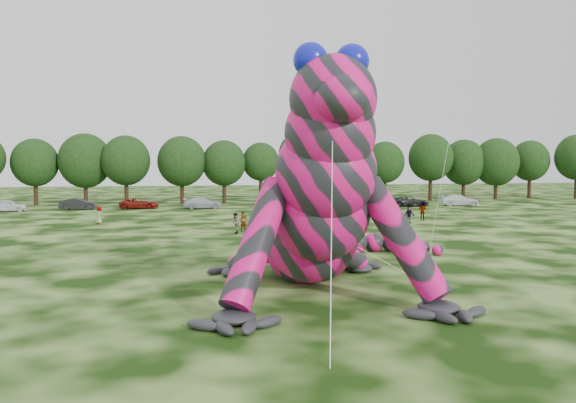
{
  "coord_description": "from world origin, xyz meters",
  "views": [
    {
      "loc": [
        -10.51,
        -22.54,
        5.82
      ],
      "look_at": [
        -5.54,
        2.98,
        4.0
      ],
      "focal_mm": 35.0,
      "sensor_mm": 36.0,
      "label": 1
    }
  ],
  "objects_px": {
    "tree_16": "(530,169)",
    "car_5": "(350,200)",
    "tree_11": "(344,168)",
    "tree_14": "(464,169)",
    "spectator_1": "(235,223)",
    "car_0": "(8,206)",
    "spectator_5": "(326,228)",
    "tree_6": "(126,170)",
    "tree_7": "(182,170)",
    "inflatable_gecko": "(305,174)",
    "tree_8": "(224,172)",
    "spectator_2": "(410,214)",
    "car_6": "(410,201)",
    "spectator_0": "(244,222)",
    "tree_9": "(261,173)",
    "spectator_4": "(99,215)",
    "car_1": "(78,204)",
    "car_4": "(277,202)",
    "tree_13": "(431,167)",
    "tree_4": "(35,172)",
    "tree_5": "(85,169)",
    "spectator_3": "(423,212)",
    "car_3": "(203,203)",
    "tree_10": "(302,166)",
    "tree_15": "(496,169)",
    "car_7": "(459,200)"
  },
  "relations": [
    {
      "from": "tree_16",
      "to": "car_5",
      "type": "distance_m",
      "value": 35.03
    },
    {
      "from": "tree_11",
      "to": "tree_14",
      "type": "distance_m",
      "value": 19.69
    },
    {
      "from": "tree_11",
      "to": "spectator_1",
      "type": "xyz_separation_m",
      "value": [
        -19.83,
        -35.24,
        -4.18
      ]
    },
    {
      "from": "car_0",
      "to": "spectator_5",
      "type": "height_order",
      "value": "spectator_5"
    },
    {
      "from": "tree_6",
      "to": "car_0",
      "type": "distance_m",
      "value": 15.71
    },
    {
      "from": "tree_7",
      "to": "inflatable_gecko",
      "type": "bearing_deg",
      "value": -83.96
    },
    {
      "from": "tree_6",
      "to": "tree_8",
      "type": "distance_m",
      "value": 13.34
    },
    {
      "from": "spectator_2",
      "to": "tree_16",
      "type": "bearing_deg",
      "value": 22.49
    },
    {
      "from": "car_0",
      "to": "car_6",
      "type": "xyz_separation_m",
      "value": [
        49.84,
        -1.66,
        -0.06
      ]
    },
    {
      "from": "tree_8",
      "to": "car_0",
      "type": "bearing_deg",
      "value": -162.04
    },
    {
      "from": "spectator_5",
      "to": "car_0",
      "type": "bearing_deg",
      "value": 82.94
    },
    {
      "from": "car_0",
      "to": "car_6",
      "type": "distance_m",
      "value": 49.87
    },
    {
      "from": "spectator_0",
      "to": "tree_9",
      "type": "bearing_deg",
      "value": 64.81
    },
    {
      "from": "car_5",
      "to": "tree_16",
      "type": "bearing_deg",
      "value": -76.96
    },
    {
      "from": "tree_14",
      "to": "spectator_4",
      "type": "bearing_deg",
      "value": -152.98
    },
    {
      "from": "spectator_4",
      "to": "tree_9",
      "type": "bearing_deg",
      "value": -79.67
    },
    {
      "from": "car_1",
      "to": "car_4",
      "type": "bearing_deg",
      "value": -94.83
    },
    {
      "from": "car_1",
      "to": "car_5",
      "type": "xyz_separation_m",
      "value": [
        34.67,
        0.14,
        0.03
      ]
    },
    {
      "from": "tree_13",
      "to": "car_6",
      "type": "height_order",
      "value": "tree_13"
    },
    {
      "from": "tree_11",
      "to": "tree_13",
      "type": "distance_m",
      "value": 13.39
    },
    {
      "from": "tree_4",
      "to": "tree_5",
      "type": "relative_size",
      "value": 0.92
    },
    {
      "from": "tree_6",
      "to": "tree_11",
      "type": "relative_size",
      "value": 0.94
    },
    {
      "from": "tree_16",
      "to": "spectator_3",
      "type": "relative_size",
      "value": 5.32
    },
    {
      "from": "tree_5",
      "to": "tree_11",
      "type": "distance_m",
      "value": 36.91
    },
    {
      "from": "tree_7",
      "to": "car_3",
      "type": "relative_size",
      "value": 1.95
    },
    {
      "from": "tree_16",
      "to": "spectator_2",
      "type": "bearing_deg",
      "value": -137.07
    },
    {
      "from": "tree_5",
      "to": "spectator_5",
      "type": "relative_size",
      "value": 5.39
    },
    {
      "from": "car_3",
      "to": "tree_9",
      "type": "bearing_deg",
      "value": -43.58
    },
    {
      "from": "tree_10",
      "to": "car_3",
      "type": "distance_m",
      "value": 18.58
    },
    {
      "from": "tree_15",
      "to": "spectator_3",
      "type": "distance_m",
      "value": 37.91
    },
    {
      "from": "tree_5",
      "to": "tree_11",
      "type": "height_order",
      "value": "tree_11"
    },
    {
      "from": "tree_7",
      "to": "car_0",
      "type": "xyz_separation_m",
      "value": [
        -20.28,
        -8.29,
        -4.01
      ]
    },
    {
      "from": "car_5",
      "to": "spectator_2",
      "type": "bearing_deg",
      "value": 174.34
    },
    {
      "from": "tree_13",
      "to": "spectator_1",
      "type": "bearing_deg",
      "value": -134.15
    },
    {
      "from": "tree_6",
      "to": "spectator_1",
      "type": "height_order",
      "value": "tree_6"
    },
    {
      "from": "tree_11",
      "to": "car_5",
      "type": "distance_m",
      "value": 9.66
    },
    {
      "from": "car_7",
      "to": "spectator_1",
      "type": "distance_m",
      "value": 39.92
    },
    {
      "from": "spectator_1",
      "to": "tree_6",
      "type": "bearing_deg",
      "value": -154.32
    },
    {
      "from": "car_1",
      "to": "spectator_2",
      "type": "bearing_deg",
      "value": -124.15
    },
    {
      "from": "spectator_0",
      "to": "inflatable_gecko",
      "type": "bearing_deg",
      "value": -102.38
    },
    {
      "from": "car_3",
      "to": "car_7",
      "type": "relative_size",
      "value": 0.94
    },
    {
      "from": "tree_8",
      "to": "spectator_3",
      "type": "height_order",
      "value": "tree_8"
    },
    {
      "from": "tree_10",
      "to": "spectator_5",
      "type": "bearing_deg",
      "value": -99.87
    },
    {
      "from": "tree_5",
      "to": "tree_13",
      "type": "height_order",
      "value": "tree_13"
    },
    {
      "from": "tree_13",
      "to": "tree_14",
      "type": "xyz_separation_m",
      "value": [
        6.33,
        1.6,
        -0.36
      ]
    },
    {
      "from": "spectator_4",
      "to": "car_7",
      "type": "bearing_deg",
      "value": -114.76
    },
    {
      "from": "car_0",
      "to": "inflatable_gecko",
      "type": "bearing_deg",
      "value": -156.79
    },
    {
      "from": "car_0",
      "to": "spectator_3",
      "type": "relative_size",
      "value": 2.42
    },
    {
      "from": "tree_14",
      "to": "tree_15",
      "type": "height_order",
      "value": "tree_15"
    },
    {
      "from": "inflatable_gecko",
      "to": "spectator_5",
      "type": "bearing_deg",
      "value": 72.21
    }
  ]
}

